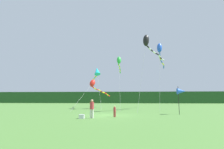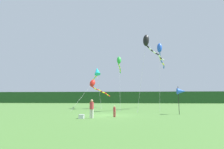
{
  "view_description": "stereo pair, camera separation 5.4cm",
  "coord_description": "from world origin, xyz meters",
  "px_view_note": "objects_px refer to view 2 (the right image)",
  "views": [
    {
      "loc": [
        1.76,
        -17.68,
        1.78
      ],
      "look_at": [
        0.0,
        6.0,
        5.23
      ],
      "focal_mm": 26.4,
      "sensor_mm": 36.0,
      "label": 1
    },
    {
      "loc": [
        1.81,
        -17.68,
        1.78
      ],
      "look_at": [
        0.0,
        6.0,
        5.23
      ],
      "focal_mm": 26.4,
      "sensor_mm": 36.0,
      "label": 2
    }
  ],
  "objects_px": {
    "person_adult": "(92,108)",
    "kite_black": "(148,43)",
    "kite_blue": "(160,51)",
    "cooler_box": "(81,116)",
    "banner_flag_pole": "(181,91)",
    "person_child": "(114,111)",
    "kite_red": "(94,85)",
    "kite_green": "(119,62)",
    "kite_cyan": "(97,72)"
  },
  "relations": [
    {
      "from": "person_adult",
      "to": "kite_black",
      "type": "distance_m",
      "value": 13.64
    },
    {
      "from": "kite_blue",
      "to": "kite_black",
      "type": "bearing_deg",
      "value": -120.82
    },
    {
      "from": "cooler_box",
      "to": "kite_blue",
      "type": "xyz_separation_m",
      "value": [
        9.98,
        13.05,
        9.58
      ]
    },
    {
      "from": "kite_black",
      "to": "banner_flag_pole",
      "type": "bearing_deg",
      "value": -53.21
    },
    {
      "from": "person_child",
      "to": "kite_black",
      "type": "distance_m",
      "value": 12.39
    },
    {
      "from": "cooler_box",
      "to": "kite_red",
      "type": "bearing_deg",
      "value": 95.71
    },
    {
      "from": "kite_black",
      "to": "kite_red",
      "type": "distance_m",
      "value": 11.27
    },
    {
      "from": "kite_green",
      "to": "person_adult",
      "type": "bearing_deg",
      "value": -98.7
    },
    {
      "from": "kite_green",
      "to": "kite_red",
      "type": "bearing_deg",
      "value": -167.04
    },
    {
      "from": "banner_flag_pole",
      "to": "person_adult",
      "type": "bearing_deg",
      "value": -156.04
    },
    {
      "from": "person_child",
      "to": "kite_cyan",
      "type": "bearing_deg",
      "value": 106.88
    },
    {
      "from": "cooler_box",
      "to": "kite_green",
      "type": "bearing_deg",
      "value": 78.16
    },
    {
      "from": "person_adult",
      "to": "cooler_box",
      "type": "xyz_separation_m",
      "value": [
        -0.84,
        -0.31,
        -0.76
      ]
    },
    {
      "from": "kite_black",
      "to": "kite_green",
      "type": "xyz_separation_m",
      "value": [
        -4.32,
        5.54,
        -1.57
      ]
    },
    {
      "from": "person_child",
      "to": "kite_blue",
      "type": "bearing_deg",
      "value": 58.47
    },
    {
      "from": "banner_flag_pole",
      "to": "kite_cyan",
      "type": "height_order",
      "value": "kite_cyan"
    },
    {
      "from": "person_adult",
      "to": "kite_blue",
      "type": "relative_size",
      "value": 0.15
    },
    {
      "from": "person_child",
      "to": "kite_red",
      "type": "relative_size",
      "value": 0.11
    },
    {
      "from": "kite_black",
      "to": "kite_green",
      "type": "distance_m",
      "value": 7.2
    },
    {
      "from": "person_child",
      "to": "kite_black",
      "type": "height_order",
      "value": "kite_black"
    },
    {
      "from": "kite_cyan",
      "to": "cooler_box",
      "type": "bearing_deg",
      "value": -85.11
    },
    {
      "from": "kite_red",
      "to": "person_adult",
      "type": "bearing_deg",
      "value": -80.43
    },
    {
      "from": "person_adult",
      "to": "cooler_box",
      "type": "relative_size",
      "value": 3.65
    },
    {
      "from": "person_child",
      "to": "kite_green",
      "type": "relative_size",
      "value": 0.12
    },
    {
      "from": "person_child",
      "to": "kite_green",
      "type": "distance_m",
      "value": 14.71
    },
    {
      "from": "kite_blue",
      "to": "person_child",
      "type": "bearing_deg",
      "value": -121.53
    },
    {
      "from": "kite_red",
      "to": "kite_blue",
      "type": "distance_m",
      "value": 12.65
    },
    {
      "from": "kite_blue",
      "to": "kite_green",
      "type": "distance_m",
      "value": 7.28
    },
    {
      "from": "kite_cyan",
      "to": "banner_flag_pole",
      "type": "bearing_deg",
      "value": -42.56
    },
    {
      "from": "person_adult",
      "to": "cooler_box",
      "type": "height_order",
      "value": "person_adult"
    },
    {
      "from": "kite_blue",
      "to": "banner_flag_pole",
      "type": "bearing_deg",
      "value": -88.23
    },
    {
      "from": "person_adult",
      "to": "kite_green",
      "type": "height_order",
      "value": "kite_green"
    },
    {
      "from": "kite_blue",
      "to": "kite_cyan",
      "type": "height_order",
      "value": "kite_blue"
    },
    {
      "from": "cooler_box",
      "to": "kite_black",
      "type": "height_order",
      "value": "kite_black"
    },
    {
      "from": "kite_red",
      "to": "kite_green",
      "type": "bearing_deg",
      "value": 12.96
    },
    {
      "from": "kite_blue",
      "to": "kite_cyan",
      "type": "relative_size",
      "value": 1.24
    },
    {
      "from": "person_adult",
      "to": "cooler_box",
      "type": "distance_m",
      "value": 1.18
    },
    {
      "from": "kite_red",
      "to": "kite_blue",
      "type": "relative_size",
      "value": 0.89
    },
    {
      "from": "kite_blue",
      "to": "kite_cyan",
      "type": "distance_m",
      "value": 11.89
    },
    {
      "from": "person_child",
      "to": "kite_blue",
      "type": "distance_m",
      "value": 16.42
    },
    {
      "from": "kite_cyan",
      "to": "person_child",
      "type": "bearing_deg",
      "value": -73.12
    },
    {
      "from": "person_child",
      "to": "kite_red",
      "type": "bearing_deg",
      "value": 109.7
    },
    {
      "from": "person_child",
      "to": "kite_cyan",
      "type": "height_order",
      "value": "kite_cyan"
    },
    {
      "from": "person_adult",
      "to": "person_child",
      "type": "xyz_separation_m",
      "value": [
        2.01,
        1.12,
        -0.34
      ]
    },
    {
      "from": "cooler_box",
      "to": "person_child",
      "type": "bearing_deg",
      "value": 26.59
    },
    {
      "from": "kite_green",
      "to": "kite_black",
      "type": "bearing_deg",
      "value": -52.03
    },
    {
      "from": "person_adult",
      "to": "kite_blue",
      "type": "bearing_deg",
      "value": 54.33
    },
    {
      "from": "kite_black",
      "to": "kite_cyan",
      "type": "xyz_separation_m",
      "value": [
        -8.55,
        6.6,
        -3.22
      ]
    },
    {
      "from": "cooler_box",
      "to": "kite_red",
      "type": "relative_size",
      "value": 0.05
    },
    {
      "from": "banner_flag_pole",
      "to": "kite_black",
      "type": "xyz_separation_m",
      "value": [
        -2.99,
        3.99,
        7.23
      ]
    }
  ]
}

